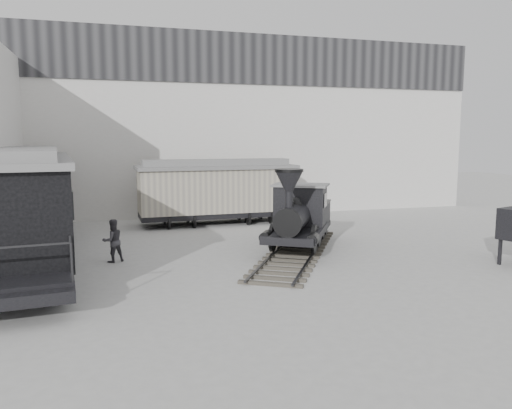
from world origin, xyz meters
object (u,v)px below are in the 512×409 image
object	(u,v)px
boxcar	(217,190)
locomotive	(299,220)
passenger_coach	(26,203)
visitor_a	(58,239)
visitor_b	(113,241)

from	to	relation	value
boxcar	locomotive	bearing A→B (deg)	-77.28
boxcar	passenger_coach	distance (m)	10.76
locomotive	visitor_a	world-z (taller)	locomotive
passenger_coach	boxcar	bearing A→B (deg)	29.32
boxcar	visitor_a	bearing A→B (deg)	-137.96
boxcar	visitor_b	distance (m)	9.49
locomotive	boxcar	xyz separation A→B (m)	(-1.96, 7.55, 0.60)
visitor_b	locomotive	bearing A→B (deg)	160.09
passenger_coach	visitor_b	bearing A→B (deg)	-29.31
locomotive	boxcar	distance (m)	7.83
locomotive	visitor_b	size ratio (longest dim) A/B	5.79
boxcar	passenger_coach	world-z (taller)	passenger_coach
passenger_coach	visitor_b	world-z (taller)	passenger_coach
visitor_a	visitor_b	size ratio (longest dim) A/B	1.14
visitor_a	visitor_b	distance (m)	1.99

